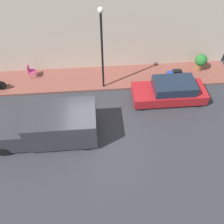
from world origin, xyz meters
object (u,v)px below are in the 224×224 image
Objects in this scene: delivery_van at (47,126)px; motorcycle_blue at (174,75)px; parked_car at (170,91)px; streetlamp at (102,44)px; potted_plant at (201,61)px; cafe_chair at (31,70)px.

motorcycle_blue is (3.79, -7.68, -0.42)m from delivery_van.
parked_car is 0.85× the size of streetlamp.
parked_car is 3.75m from potted_plant.
potted_plant is (1.21, -6.66, -2.43)m from streetlamp.
motorcycle_blue is (1.55, -0.70, -0.12)m from parked_car.
delivery_van is (-2.23, 6.98, 0.30)m from parked_car.
parked_car reaches higher than potted_plant.
streetlamp is 5.43× the size of cafe_chair.
parked_car is at bearing 133.02° from potted_plant.
cafe_chair is at bearing 89.60° from potted_plant.
streetlamp is (3.58, -3.06, 2.23)m from delivery_van.
delivery_van reaches higher than potted_plant.
potted_plant is 11.38m from cafe_chair.
streetlamp reaches higher than potted_plant.
delivery_van reaches higher than motorcycle_blue.
parked_car is 0.82× the size of delivery_van.
motorcycle_blue is at bearing -63.76° from delivery_van.
potted_plant is 1.23× the size of cafe_chair.
streetlamp is at bearing -40.49° from delivery_van.
potted_plant is at bearing -63.77° from delivery_van.
cafe_chair reaches higher than motorcycle_blue.
cafe_chair is at bearing 18.73° from delivery_van.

